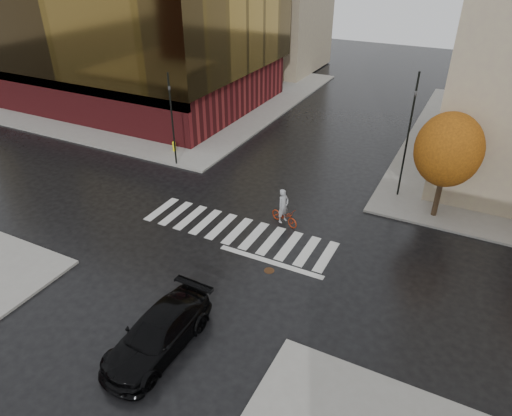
# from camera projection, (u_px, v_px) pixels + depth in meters

# --- Properties ---
(ground) EXTENTS (120.00, 120.00, 0.00)m
(ground) POSITION_uv_depth(u_px,v_px,m) (233.00, 235.00, 26.40)
(ground) COLOR black
(ground) RESTS_ON ground
(sidewalk_nw) EXTENTS (30.00, 30.00, 0.15)m
(sidewalk_nw) POSITION_uv_depth(u_px,v_px,m) (162.00, 92.00, 50.65)
(sidewalk_nw) COLOR gray
(sidewalk_nw) RESTS_ON ground
(crosswalk) EXTENTS (12.00, 3.00, 0.01)m
(crosswalk) POSITION_uv_depth(u_px,v_px,m) (237.00, 231.00, 26.78)
(crosswalk) COLOR silver
(crosswalk) RESTS_ON ground
(office_glass) EXTENTS (27.00, 19.00, 16.00)m
(office_glass) POSITION_uv_depth(u_px,v_px,m) (126.00, 16.00, 44.55)
(office_glass) COLOR maroon
(office_glass) RESTS_ON sidewalk_nw
(tree_ne_a) EXTENTS (3.80, 3.80, 6.50)m
(tree_ne_a) POSITION_uv_depth(u_px,v_px,m) (448.00, 150.00, 25.89)
(tree_ne_a) COLOR #312116
(tree_ne_a) RESTS_ON sidewalk_ne
(sedan) EXTENTS (2.43, 5.66, 1.62)m
(sedan) POSITION_uv_depth(u_px,v_px,m) (158.00, 334.00, 18.75)
(sedan) COLOR black
(sedan) RESTS_ON ground
(cyclist) EXTENTS (2.12, 1.33, 2.27)m
(cyclist) POSITION_uv_depth(u_px,v_px,m) (284.00, 212.00, 27.10)
(cyclist) COLOR #A12B0E
(cyclist) RESTS_ON ground
(traffic_light_nw) EXTENTS (0.18, 0.15, 6.81)m
(traffic_light_nw) POSITION_uv_depth(u_px,v_px,m) (172.00, 115.00, 32.51)
(traffic_light_nw) COLOR black
(traffic_light_nw) RESTS_ON sidewalk_nw
(traffic_light_ne) EXTENTS (0.18, 0.21, 8.08)m
(traffic_light_ne) POSITION_uv_depth(u_px,v_px,m) (410.00, 127.00, 27.90)
(traffic_light_ne) COLOR black
(traffic_light_ne) RESTS_ON sidewalk_ne
(fire_hydrant) EXTENTS (0.29, 0.29, 0.82)m
(fire_hydrant) POSITION_uv_depth(u_px,v_px,m) (174.00, 146.00, 36.25)
(fire_hydrant) COLOR #F9EF0E
(fire_hydrant) RESTS_ON sidewalk_nw
(manhole) EXTENTS (0.69, 0.69, 0.01)m
(manhole) POSITION_uv_depth(u_px,v_px,m) (269.00, 271.00, 23.59)
(manhole) COLOR #4F321C
(manhole) RESTS_ON ground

